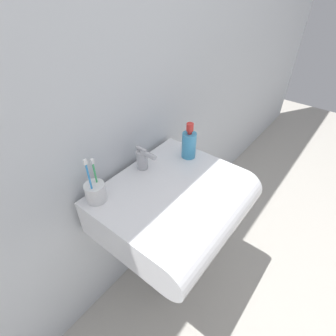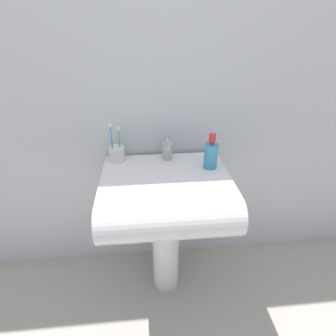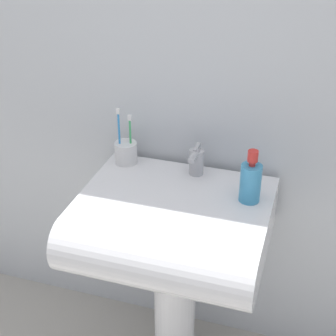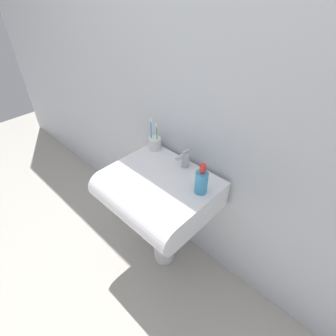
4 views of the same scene
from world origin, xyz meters
The scene contains 7 objects.
ground_plane centered at (0.00, 0.00, 0.00)m, with size 6.00×6.00×0.00m, color #ADA89E.
wall_back centered at (0.00, 0.26, 1.20)m, with size 5.00×0.05×2.40m, color silver.
sink_pedestal centered at (0.00, 0.00, 0.29)m, with size 0.15×0.15×0.59m, color white.
sink_basin centered at (0.00, -0.06, 0.67)m, with size 0.60×0.52×0.17m.
faucet centered at (0.02, 0.15, 0.81)m, with size 0.05×0.10×0.11m.
toothbrush_cup centered at (-0.23, 0.16, 0.80)m, with size 0.08×0.08×0.21m.
soap_bottle centered at (0.22, 0.05, 0.83)m, with size 0.07×0.07×0.17m.
Camera 1 is at (-0.62, -0.50, 1.49)m, focal length 28.00 mm.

